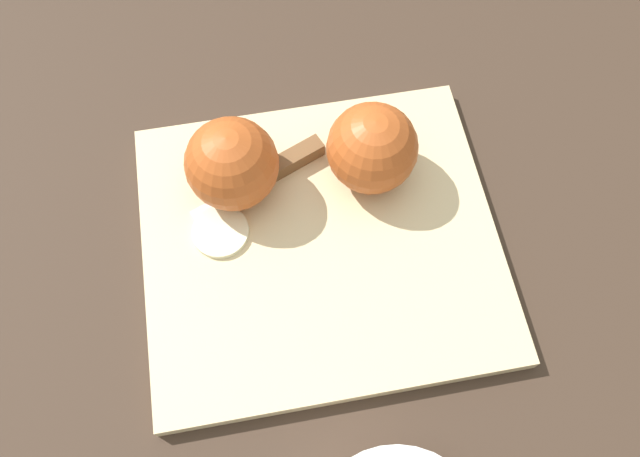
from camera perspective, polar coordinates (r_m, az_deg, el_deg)
The scene contains 6 objects.
ground_plane at distance 0.59m, azimuth 0.00°, elevation -1.48°, with size 4.00×4.00×0.00m, color #38281E.
cutting_board at distance 0.58m, azimuth 0.00°, elevation -1.17°, with size 0.32×0.29×0.02m.
apple_half_left at distance 0.57m, azimuth 4.78°, elevation 7.29°, with size 0.08×0.08×0.08m.
apple_half_right at distance 0.56m, azimuth -8.03°, elevation 5.86°, with size 0.08×0.08×0.08m.
knife at distance 0.60m, azimuth -3.40°, elevation 5.77°, with size 0.14×0.07×0.02m.
apple_slice at distance 0.58m, azimuth -9.09°, elevation -0.28°, with size 0.05×0.05×0.01m.
Camera 1 is at (0.04, 0.23, 0.54)m, focal length 35.00 mm.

